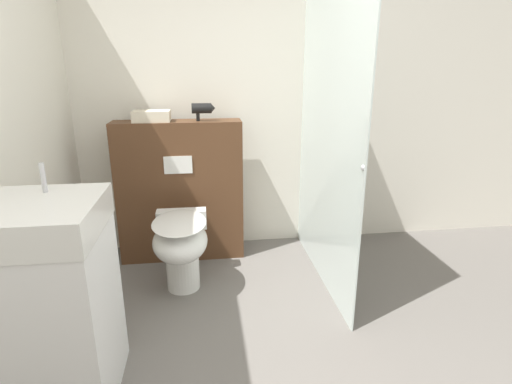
% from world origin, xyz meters
% --- Properties ---
extents(wall_back, '(8.00, 0.06, 2.50)m').
position_xyz_m(wall_back, '(0.00, 2.22, 1.25)').
color(wall_back, silver).
rests_on(wall_back, ground_plane).
extents(partition_panel, '(1.02, 0.26, 1.17)m').
position_xyz_m(partition_panel, '(-0.46, 1.97, 0.58)').
color(partition_panel, '#51331E').
rests_on(partition_panel, ground_plane).
extents(shower_glass, '(0.04, 1.44, 2.18)m').
position_xyz_m(shower_glass, '(0.62, 1.47, 1.09)').
color(shower_glass, silver).
rests_on(shower_glass, ground_plane).
extents(toilet, '(0.38, 0.62, 0.57)m').
position_xyz_m(toilet, '(-0.44, 1.37, 0.37)').
color(toilet, white).
rests_on(toilet, ground_plane).
extents(sink_vanity, '(0.54, 0.57, 1.16)m').
position_xyz_m(sink_vanity, '(-0.99, 0.47, 0.51)').
color(sink_vanity, white).
rests_on(sink_vanity, ground_plane).
extents(hair_drier, '(0.18, 0.08, 0.14)m').
position_xyz_m(hair_drier, '(-0.25, 1.95, 1.26)').
color(hair_drier, black).
rests_on(hair_drier, partition_panel).
extents(folded_towel, '(0.29, 0.20, 0.08)m').
position_xyz_m(folded_towel, '(-0.65, 1.96, 1.21)').
color(folded_towel, beige).
rests_on(folded_towel, partition_panel).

